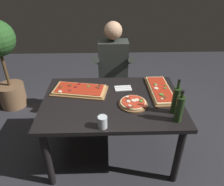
% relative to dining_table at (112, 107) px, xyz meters
% --- Properties ---
extents(ground_plane, '(6.40, 6.40, 0.00)m').
position_rel_dining_table_xyz_m(ground_plane, '(0.00, 0.00, -0.64)').
color(ground_plane, '#2D2D33').
extents(dining_table, '(1.40, 0.96, 0.74)m').
position_rel_dining_table_xyz_m(dining_table, '(0.00, 0.00, 0.00)').
color(dining_table, black).
rests_on(dining_table, ground_plane).
extents(pizza_rectangular_front, '(0.62, 0.38, 0.05)m').
position_rel_dining_table_xyz_m(pizza_rectangular_front, '(-0.34, 0.17, 0.12)').
color(pizza_rectangular_front, olive).
rests_on(pizza_rectangular_front, dining_table).
extents(pizza_rectangular_left, '(0.25, 0.60, 0.05)m').
position_rel_dining_table_xyz_m(pizza_rectangular_left, '(0.52, 0.14, 0.12)').
color(pizza_rectangular_left, brown).
rests_on(pizza_rectangular_left, dining_table).
extents(pizza_round_far, '(0.28, 0.28, 0.05)m').
position_rel_dining_table_xyz_m(pizza_round_far, '(0.20, -0.10, 0.12)').
color(pizza_round_far, brown).
rests_on(pizza_round_far, dining_table).
extents(wine_bottle_dark, '(0.07, 0.07, 0.31)m').
position_rel_dining_table_xyz_m(wine_bottle_dark, '(0.56, -0.35, 0.22)').
color(wine_bottle_dark, '#233819').
rests_on(wine_bottle_dark, dining_table).
extents(oil_bottle_amber, '(0.07, 0.07, 0.34)m').
position_rel_dining_table_xyz_m(oil_bottle_amber, '(0.56, -0.22, 0.23)').
color(oil_bottle_amber, '#233819').
rests_on(oil_bottle_amber, dining_table).
extents(tumbler_near_camera, '(0.08, 0.08, 0.11)m').
position_rel_dining_table_xyz_m(tumbler_near_camera, '(-0.09, -0.41, 0.14)').
color(tumbler_near_camera, silver).
rests_on(tumbler_near_camera, dining_table).
extents(napkin_cutlery_set, '(0.19, 0.12, 0.01)m').
position_rel_dining_table_xyz_m(napkin_cutlery_set, '(0.13, 0.22, 0.10)').
color(napkin_cutlery_set, white).
rests_on(napkin_cutlery_set, dining_table).
extents(diner_chair, '(0.44, 0.44, 0.87)m').
position_rel_dining_table_xyz_m(diner_chair, '(0.04, 0.86, -0.16)').
color(diner_chair, black).
rests_on(diner_chair, ground_plane).
extents(seated_diner, '(0.53, 0.41, 1.33)m').
position_rel_dining_table_xyz_m(seated_diner, '(0.04, 0.74, 0.10)').
color(seated_diner, '#23232D').
rests_on(seated_diner, ground_plane).
extents(potted_plant_corner, '(0.49, 0.49, 1.31)m').
position_rel_dining_table_xyz_m(potted_plant_corner, '(-1.50, 1.03, 0.14)').
color(potted_plant_corner, '#846042').
rests_on(potted_plant_corner, ground_plane).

